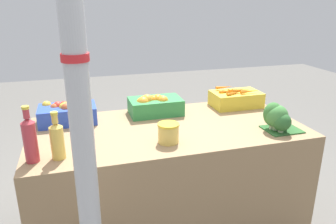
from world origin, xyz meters
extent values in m
cube|color=#937551|center=(0.00, 0.00, 0.38)|extent=(1.74, 0.85, 0.77)
cylinder|color=#B7BABF|center=(-0.55, -0.65, 1.34)|extent=(0.09, 0.09, 2.68)
cylinder|color=red|center=(-0.55, -0.65, 1.35)|extent=(0.10, 0.10, 0.03)
cube|color=#2847B7|center=(-0.62, 0.26, 0.82)|extent=(0.37, 0.23, 0.11)
sphere|color=gold|center=(-0.60, 0.25, 0.87)|extent=(0.07, 0.07, 0.07)
sphere|color=gold|center=(-0.75, 0.34, 0.87)|extent=(0.06, 0.06, 0.06)
sphere|color=red|center=(-0.68, 0.29, 0.88)|extent=(0.06, 0.06, 0.06)
sphere|color=#BC562D|center=(-0.59, 0.31, 0.87)|extent=(0.08, 0.08, 0.08)
sphere|color=gold|center=(-0.62, 0.26, 0.87)|extent=(0.08, 0.08, 0.08)
sphere|color=#BC562D|center=(-0.69, 0.28, 0.87)|extent=(0.07, 0.07, 0.07)
sphere|color=#BC562D|center=(-0.62, 0.23, 0.88)|extent=(0.07, 0.07, 0.07)
sphere|color=gold|center=(-0.61, 0.29, 0.87)|extent=(0.07, 0.07, 0.07)
sphere|color=red|center=(-0.64, 0.30, 0.87)|extent=(0.07, 0.07, 0.07)
sphere|color=gold|center=(-0.64, 0.25, 0.87)|extent=(0.07, 0.07, 0.07)
sphere|color=#BC562D|center=(-0.60, 0.23, 0.87)|extent=(0.08, 0.08, 0.08)
cube|color=#2D8442|center=(-0.02, 0.26, 0.82)|extent=(0.37, 0.23, 0.11)
sphere|color=orange|center=(-0.08, 0.25, 0.88)|extent=(0.08, 0.08, 0.08)
sphere|color=orange|center=(0.03, 0.22, 0.88)|extent=(0.07, 0.07, 0.07)
sphere|color=orange|center=(0.00, 0.26, 0.87)|extent=(0.09, 0.09, 0.09)
sphere|color=orange|center=(-0.03, 0.27, 0.86)|extent=(0.09, 0.09, 0.09)
sphere|color=orange|center=(-0.11, 0.23, 0.87)|extent=(0.09, 0.09, 0.09)
sphere|color=orange|center=(-0.09, 0.28, 0.87)|extent=(0.07, 0.07, 0.07)
sphere|color=orange|center=(-0.12, 0.24, 0.87)|extent=(0.07, 0.07, 0.07)
cube|color=gold|center=(0.62, 0.26, 0.82)|extent=(0.37, 0.23, 0.11)
cone|color=orange|center=(0.64, 0.23, 0.90)|extent=(0.14, 0.04, 0.03)
cone|color=orange|center=(0.56, 0.35, 0.90)|extent=(0.14, 0.03, 0.02)
cone|color=orange|center=(0.55, 0.27, 0.89)|extent=(0.14, 0.04, 0.03)
cone|color=orange|center=(0.58, 0.21, 0.89)|extent=(0.15, 0.07, 0.02)
cone|color=orange|center=(0.63, 0.29, 0.89)|extent=(0.14, 0.05, 0.03)
cone|color=orange|center=(0.70, 0.20, 0.90)|extent=(0.16, 0.03, 0.02)
cube|color=#2D602D|center=(0.67, -0.26, 0.77)|extent=(0.22, 0.18, 0.01)
ellipsoid|color=#2D602D|center=(0.63, -0.30, 0.84)|extent=(0.11, 0.11, 0.11)
cylinder|color=#B2C693|center=(0.63, -0.30, 0.79)|extent=(0.03, 0.03, 0.02)
ellipsoid|color=#2D602D|center=(0.66, -0.22, 0.86)|extent=(0.11, 0.11, 0.12)
cylinder|color=#B2C693|center=(0.66, -0.22, 0.79)|extent=(0.03, 0.03, 0.02)
ellipsoid|color=#427F3D|center=(0.62, -0.26, 0.87)|extent=(0.14, 0.14, 0.14)
cylinder|color=#B2C693|center=(0.62, -0.26, 0.79)|extent=(0.03, 0.03, 0.02)
ellipsoid|color=#387033|center=(0.61, -0.24, 0.87)|extent=(0.12, 0.12, 0.15)
cylinder|color=#B2C693|center=(0.61, -0.24, 0.79)|extent=(0.03, 0.03, 0.02)
cylinder|color=#B2333D|center=(-0.80, -0.27, 0.87)|extent=(0.07, 0.07, 0.21)
cone|color=#B2333D|center=(-0.80, -0.27, 0.99)|extent=(0.07, 0.07, 0.02)
cylinder|color=#B2333D|center=(-0.80, -0.27, 1.03)|extent=(0.03, 0.03, 0.05)
cylinder|color=gold|center=(-0.80, -0.27, 1.06)|extent=(0.04, 0.04, 0.01)
cylinder|color=gold|center=(-0.67, -0.27, 0.85)|extent=(0.07, 0.07, 0.17)
cone|color=gold|center=(-0.67, -0.27, 0.95)|extent=(0.07, 0.07, 0.02)
cylinder|color=gold|center=(-0.67, -0.27, 0.99)|extent=(0.03, 0.03, 0.04)
cylinder|color=gold|center=(-0.67, -0.27, 1.01)|extent=(0.04, 0.04, 0.01)
cylinder|color=#DBBC56|center=(-0.07, -0.24, 0.82)|extent=(0.12, 0.12, 0.10)
cylinder|color=gold|center=(-0.07, -0.24, 0.88)|extent=(0.12, 0.12, 0.01)
camera|label=1|loc=(-0.55, -1.89, 1.55)|focal=35.00mm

